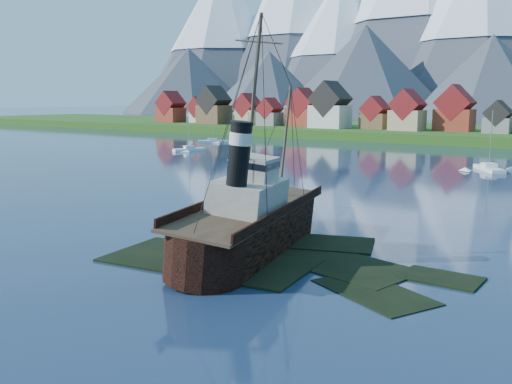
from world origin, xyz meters
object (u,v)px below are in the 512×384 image
Objects in this scene: sailboat_c at (249,159)px; tugboat_wreck at (258,219)px; sailboat_f at (213,142)px; sailboat_b at (189,150)px; sailboat_e at (489,169)px; sailboat_a at (249,178)px.

tugboat_wreck is at bearing -86.24° from sailboat_c.
sailboat_c reaches higher than sailboat_f.
tugboat_wreck reaches higher than sailboat_f.
sailboat_b reaches higher than sailboat_f.
tugboat_wreck is 2.24× the size of sailboat_b.
sailboat_e reaches higher than sailboat_c.
sailboat_b is 75.23m from sailboat_e.
sailboat_b is at bearing 121.62° from tugboat_wreck.
sailboat_a is (-27.79, 36.67, -2.53)m from tugboat_wreck.
sailboat_f is at bearing 131.88° from sailboat_a.
sailboat_c is 50.66m from sailboat_e.
sailboat_b is at bearing 149.21° from sailboat_e.
tugboat_wreck is 2.29× the size of sailboat_e.
sailboat_e is 1.16× the size of sailboat_f.
sailboat_b is 1.19× the size of sailboat_f.
sailboat_e is 92.27m from sailboat_f.
sailboat_c is 53.30m from sailboat_f.
sailboat_f is (-89.22, 23.54, -0.04)m from sailboat_e.
sailboat_f is (-85.88, 96.87, -2.57)m from tugboat_wreck.
sailboat_a is 1.11× the size of sailboat_c.
sailboat_b is 27.22m from sailboat_c.
sailboat_f is at bearing 105.56° from sailboat_c.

